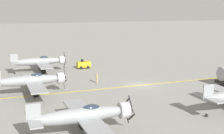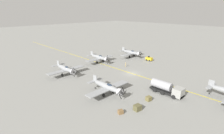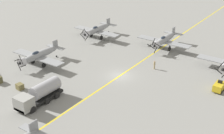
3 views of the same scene
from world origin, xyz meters
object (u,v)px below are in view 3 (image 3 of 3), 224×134
(fuel_tanker, at_px, (39,94))
(tow_tractor, at_px, (219,87))
(airplane_mid_right, at_px, (39,55))
(airplane_near_right, at_px, (97,30))
(ground_crew_walking, at_px, (154,65))
(airplane_near_center, at_px, (164,40))
(supply_crate_by_tanker, at_px, (20,87))

(fuel_tanker, distance_m, tow_tractor, 28.68)
(airplane_mid_right, xyz_separation_m, airplane_near_right, (0.20, -18.51, 0.00))
(ground_crew_walking, bearing_deg, airplane_near_center, -72.98)
(fuel_tanker, height_order, tow_tractor, fuel_tanker)
(ground_crew_walking, height_order, supply_crate_by_tanker, ground_crew_walking)
(airplane_near_center, xyz_separation_m, fuel_tanker, (5.50, 31.05, -0.50))
(ground_crew_walking, distance_m, supply_crate_by_tanker, 24.35)
(airplane_near_right, xyz_separation_m, ground_crew_walking, (-19.20, 7.53, -1.10))
(airplane_near_center, height_order, fuel_tanker, airplane_near_center)
(airplane_near_center, relative_size, ground_crew_walking, 7.17)
(airplane_mid_right, distance_m, supply_crate_by_tanker, 9.80)
(airplane_mid_right, bearing_deg, supply_crate_by_tanker, 112.50)
(airplane_near_center, bearing_deg, airplane_mid_right, 59.28)
(tow_tractor, bearing_deg, airplane_mid_right, 17.03)
(airplane_near_right, distance_m, ground_crew_walking, 20.66)
(airplane_near_right, bearing_deg, airplane_mid_right, 80.39)
(airplane_near_center, bearing_deg, ground_crew_walking, 112.73)
(fuel_tanker, height_order, supply_crate_by_tanker, fuel_tanker)
(airplane_near_center, distance_m, tow_tractor, 19.66)
(airplane_mid_right, bearing_deg, fuel_tanker, 131.80)
(airplane_mid_right, height_order, ground_crew_walking, airplane_mid_right)
(fuel_tanker, xyz_separation_m, ground_crew_walking, (-8.69, -20.61, -0.60))
(airplane_near_right, relative_size, tow_tractor, 4.62)
(airplane_near_right, distance_m, tow_tractor, 32.96)
(airplane_near_right, xyz_separation_m, supply_crate_by_tanker, (-4.69, 27.09, -1.52))
(airplane_near_center, height_order, tow_tractor, airplane_near_center)
(airplane_mid_right, xyz_separation_m, fuel_tanker, (-10.31, 9.64, -0.50))
(ground_crew_walking, bearing_deg, fuel_tanker, 67.14)
(supply_crate_by_tanker, bearing_deg, ground_crew_walking, -126.58)
(airplane_mid_right, height_order, airplane_near_right, same)
(airplane_mid_right, xyz_separation_m, airplane_near_center, (-15.81, -21.41, 0.00))
(airplane_mid_right, height_order, supply_crate_by_tanker, airplane_mid_right)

